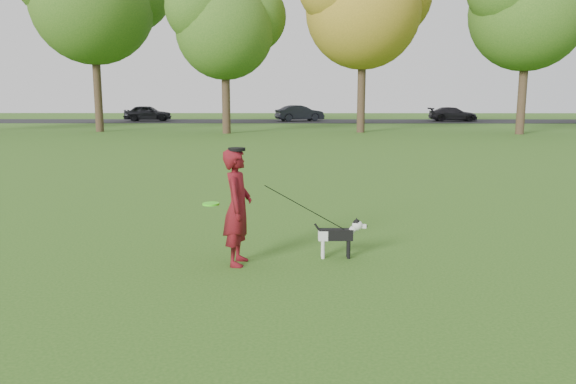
{
  "coord_description": "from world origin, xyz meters",
  "views": [
    {
      "loc": [
        -0.09,
        -7.6,
        2.33
      ],
      "look_at": [
        -0.16,
        0.23,
        0.95
      ],
      "focal_mm": 35.0,
      "sensor_mm": 36.0,
      "label": 1
    }
  ],
  "objects_px": {
    "man": "(238,207)",
    "dog": "(340,234)",
    "car_left": "(148,113)",
    "car_right": "(453,114)",
    "car_mid": "(300,113)"
  },
  "relations": [
    {
      "from": "dog",
      "to": "car_left",
      "type": "xyz_separation_m",
      "value": [
        -12.93,
        39.81,
        0.33
      ]
    },
    {
      "from": "car_left",
      "to": "car_right",
      "type": "height_order",
      "value": "car_left"
    },
    {
      "from": "car_mid",
      "to": "car_right",
      "type": "bearing_deg",
      "value": -109.82
    },
    {
      "from": "car_left",
      "to": "car_mid",
      "type": "xyz_separation_m",
      "value": [
        12.81,
        0.0,
        -0.01
      ]
    },
    {
      "from": "car_mid",
      "to": "car_left",
      "type": "bearing_deg",
      "value": 70.18
    },
    {
      "from": "man",
      "to": "dog",
      "type": "height_order",
      "value": "man"
    },
    {
      "from": "man",
      "to": "car_mid",
      "type": "relative_size",
      "value": 0.4
    },
    {
      "from": "car_right",
      "to": "car_mid",
      "type": "bearing_deg",
      "value": 90.66
    },
    {
      "from": "car_mid",
      "to": "car_right",
      "type": "distance_m",
      "value": 12.88
    },
    {
      "from": "dog",
      "to": "car_mid",
      "type": "distance_m",
      "value": 39.82
    },
    {
      "from": "man",
      "to": "car_mid",
      "type": "bearing_deg",
      "value": 2.98
    },
    {
      "from": "man",
      "to": "dog",
      "type": "xyz_separation_m",
      "value": [
        1.43,
        0.31,
        -0.45
      ]
    },
    {
      "from": "man",
      "to": "car_right",
      "type": "distance_m",
      "value": 42.56
    },
    {
      "from": "dog",
      "to": "car_right",
      "type": "relative_size",
      "value": 0.19
    },
    {
      "from": "car_left",
      "to": "car_right",
      "type": "xyz_separation_m",
      "value": [
        25.69,
        0.0,
        -0.08
      ]
    }
  ]
}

